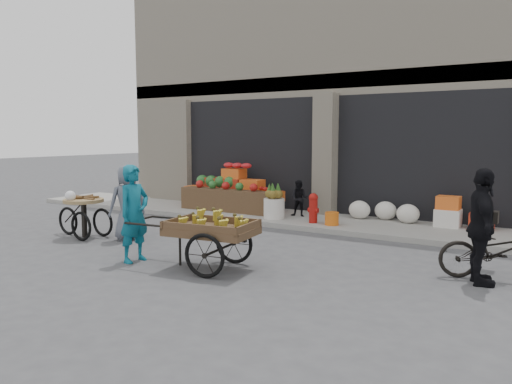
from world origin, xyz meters
The scene contains 15 objects.
ground centered at (0.00, 0.00, 0.00)m, with size 80.00×80.00×0.00m, color #424244.
sidewalk centered at (0.00, 4.10, 0.06)m, with size 18.00×2.20×0.12m, color gray.
building centered at (0.00, 8.03, 3.37)m, with size 14.00×6.45×7.00m.
fruit_display centered at (-2.48, 4.38, 0.67)m, with size 3.10×1.12×1.24m.
pineapple_bin centered at (-0.75, 3.60, 0.37)m, with size 0.52×0.52×0.50m, color silver.
fire_hydrant centered at (0.35, 3.55, 0.50)m, with size 0.22×0.22×0.71m.
orange_bucket centered at (0.85, 3.50, 0.27)m, with size 0.32×0.32×0.30m, color orange.
right_bay_goods centered at (2.61, 4.70, 0.41)m, with size 3.35×0.60×0.70m.
seated_person centered at (-0.35, 4.20, 0.58)m, with size 0.45×0.35×0.93m, color black.
banana_cart centered at (0.48, -0.70, 0.72)m, with size 2.47×1.25×0.99m.
vendor_woman centered at (-0.92, -0.99, 0.85)m, with size 0.62×0.40×1.69m, color #0F6179.
tricycle_cart centered at (-3.36, -0.08, 0.57)m, with size 1.43×0.85×0.95m.
vendor_grey centered at (-2.37, 0.26, 0.79)m, with size 0.77×0.50×1.58m, color slate.
bicycle centered at (4.59, 1.12, 0.45)m, with size 0.60×1.72×0.90m, color black.
cyclist centered at (4.39, 0.72, 0.86)m, with size 1.01×0.42×1.72m, color black.
Camera 1 is at (5.38, -7.11, 2.20)m, focal length 35.00 mm.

